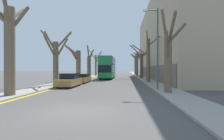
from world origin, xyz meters
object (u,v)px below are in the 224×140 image
Objects in this scene: parked_car_0 at (69,80)px; lamp_post at (156,45)px; street_tree_left_1 at (55,58)px; street_tree_right_2 at (141,63)px; street_tree_right_4 at (136,64)px; street_tree_right_1 at (148,58)px; street_tree_left_0 at (9,43)px; street_tree_left_2 at (77,63)px; street_tree_left_4 at (96,63)px; parked_car_1 at (82,78)px; street_tree_right_3 at (137,63)px; double_decker_bus at (108,67)px; street_tree_right_0 at (168,59)px; street_tree_left_3 at (89,65)px.

lamp_post reaches higher than parked_car_0.
street_tree_right_2 is at bearing 54.93° from street_tree_left_1.
street_tree_right_2 reaches higher than street_tree_right_4.
lamp_post is at bearing -92.71° from street_tree_right_1.
lamp_post is (9.09, -2.85, 3.51)m from parked_car_0.
street_tree_left_0 reaches higher than lamp_post.
street_tree_left_2 is 12.14m from street_tree_right_1.
street_tree_left_4 reaches higher than parked_car_1.
street_tree_left_4 is at bearing 136.11° from street_tree_right_2.
street_tree_right_4 is at bearing 89.30° from street_tree_right_3.
street_tree_right_4 is 1.58× the size of parked_car_0.
street_tree_left_1 is at bearing 152.85° from parked_car_0.
street_tree_right_1 is at bearing 50.11° from street_tree_left_0.
street_tree_left_0 is at bearing -105.58° from parked_car_0.
street_tree_left_2 reaches higher than parked_car_1.
street_tree_right_3 is (0.05, 11.69, 0.53)m from street_tree_right_2.
double_decker_bus is at bearing 124.74° from street_tree_right_1.
street_tree_left_0 reaches higher than street_tree_right_4.
street_tree_left_1 is at bearing -154.47° from street_tree_right_1.
street_tree_left_4 reaches higher than street_tree_right_4.
street_tree_left_4 reaches higher than street_tree_right_0.
street_tree_right_0 is (11.62, -15.39, -0.27)m from street_tree_left_2.
street_tree_left_0 is 11.90m from street_tree_right_0.
street_tree_right_4 is 35.33m from parked_car_1.
street_tree_left_3 is at bearing 89.30° from street_tree_left_1.
street_tree_right_2 is 1.63× the size of parked_car_0.
street_tree_left_1 is 1.52× the size of parked_car_1.
street_tree_right_0 is (11.47, -33.56, -0.74)m from street_tree_left_4.
street_tree_left_3 reaches higher than street_tree_left_2.
street_tree_right_3 is (11.63, 36.50, -0.15)m from street_tree_left_0.
street_tree_left_2 is 18.18m from street_tree_left_4.
lamp_post is (11.12, 4.42, 0.40)m from street_tree_left_0.
street_tree_right_2 reaches higher than street_tree_right_0.
lamp_post is at bearing 21.69° from street_tree_left_0.
street_tree_left_0 is 48.14m from street_tree_right_4.
street_tree_right_0 is (11.42, -24.38, -0.13)m from street_tree_left_3.
street_tree_right_2 is at bearing 89.92° from street_tree_right_1.
lamp_post is at bearing -49.91° from street_tree_left_2.
street_tree_left_3 is 23.18m from street_tree_right_4.
street_tree_left_4 is 24.71m from street_tree_right_1.
street_tree_right_4 is at bearing 72.97° from street_tree_left_1.
street_tree_right_1 is at bearing 87.29° from lamp_post.
street_tree_left_2 is at bearing -111.96° from street_tree_right_4.
street_tree_right_0 is at bearing -27.67° from street_tree_left_1.
street_tree_right_1 is 32.85m from street_tree_right_4.
street_tree_right_1 is (11.56, 13.84, -0.24)m from street_tree_left_0.
street_tree_right_3 is (11.63, 28.18, 0.42)m from street_tree_left_1.
street_tree_left_1 is 16.16m from double_decker_bus.
street_tree_left_3 is (0.20, 9.00, -0.14)m from street_tree_left_2.
street_tree_left_1 is 0.99× the size of street_tree_left_3.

